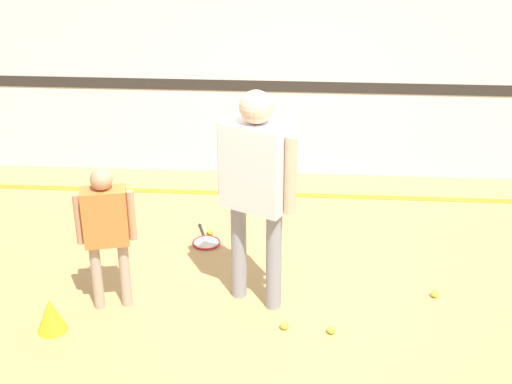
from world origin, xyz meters
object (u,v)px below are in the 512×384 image
object	(u,v)px
tennis_ball_near_instructor	(284,325)
racket_spare_on_floor	(206,241)
tennis_ball_by_spare_racket	(210,232)
tennis_ball_stray_right	(331,330)
training_cone	(51,315)
tennis_ball_stray_left	(435,294)
person_instructor	(256,177)
person_student_left	(106,224)

from	to	relation	value
tennis_ball_near_instructor	racket_spare_on_floor	bearing A→B (deg)	120.81
tennis_ball_near_instructor	tennis_ball_by_spare_racket	xyz separation A→B (m)	(-0.75, 1.46, 0.00)
tennis_ball_stray_right	training_cone	xyz separation A→B (m)	(-2.12, -0.10, 0.11)
tennis_ball_near_instructor	tennis_ball_stray_left	xyz separation A→B (m)	(1.22, 0.52, 0.00)
racket_spare_on_floor	tennis_ball_near_instructor	bearing A→B (deg)	-167.01
tennis_ball_near_instructor	tennis_ball_stray_right	size ratio (longest dim) A/B	1.00
tennis_ball_by_spare_racket	tennis_ball_stray_right	size ratio (longest dim) A/B	1.00
person_instructor	tennis_ball_near_instructor	bearing A→B (deg)	-30.07
tennis_ball_stray_right	training_cone	bearing A→B (deg)	-177.21
tennis_ball_by_spare_racket	tennis_ball_stray_right	distance (m)	1.86
person_instructor	tennis_ball_by_spare_racket	bearing A→B (deg)	142.45
person_student_left	tennis_ball_near_instructor	xyz separation A→B (m)	(1.38, -0.22, -0.71)
person_student_left	tennis_ball_near_instructor	world-z (taller)	person_student_left
person_student_left	tennis_ball_stray_left	bearing A→B (deg)	-6.84
person_student_left	tennis_ball_near_instructor	size ratio (longest dim) A/B	18.19
person_instructor	tennis_ball_stray_left	size ratio (longest dim) A/B	26.88
racket_spare_on_floor	tennis_ball_stray_left	xyz separation A→B (m)	(2.00, -0.78, 0.02)
tennis_ball_by_spare_racket	training_cone	distance (m)	1.89
racket_spare_on_floor	training_cone	bearing A→B (deg)	127.72
tennis_ball_near_instructor	training_cone	size ratio (longest dim) A/B	0.24
tennis_ball_near_instructor	training_cone	distance (m)	1.77
person_instructor	tennis_ball_stray_left	xyz separation A→B (m)	(1.46, 0.15, -1.06)
tennis_ball_stray_left	person_student_left	bearing A→B (deg)	-173.46
tennis_ball_stray_left	tennis_ball_near_instructor	bearing A→B (deg)	-156.82
racket_spare_on_floor	tennis_ball_near_instructor	world-z (taller)	tennis_ball_near_instructor
person_instructor	person_student_left	size ratio (longest dim) A/B	1.48
tennis_ball_near_instructor	tennis_ball_stray_right	xyz separation A→B (m)	(0.36, -0.03, 0.00)
person_instructor	person_student_left	bearing A→B (deg)	-145.25
tennis_ball_by_spare_racket	tennis_ball_near_instructor	bearing A→B (deg)	-62.62
racket_spare_on_floor	tennis_ball_by_spare_racket	size ratio (longest dim) A/B	8.00
training_cone	racket_spare_on_floor	bearing A→B (deg)	55.54
person_student_left	tennis_ball_stray_left	distance (m)	2.71
racket_spare_on_floor	tennis_ball_stray_left	size ratio (longest dim) A/B	8.00
person_instructor	person_student_left	world-z (taller)	person_instructor
person_instructor	racket_spare_on_floor	distance (m)	1.53
tennis_ball_stray_left	person_instructor	bearing A→B (deg)	-174.33
person_student_left	tennis_ball_stray_right	xyz separation A→B (m)	(1.74, -0.26, -0.71)
tennis_ball_near_instructor	tennis_ball_by_spare_racket	bearing A→B (deg)	117.38
tennis_ball_near_instructor	tennis_ball_stray_left	world-z (taller)	same
tennis_ball_near_instructor	tennis_ball_by_spare_racket	world-z (taller)	same
racket_spare_on_floor	tennis_ball_by_spare_racket	bearing A→B (deg)	-26.15
person_instructor	training_cone	world-z (taller)	person_instructor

